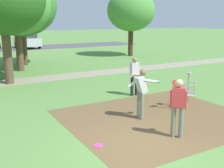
{
  "coord_description": "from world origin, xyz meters",
  "views": [
    {
      "loc": [
        -4.09,
        -5.54,
        3.32
      ],
      "look_at": [
        0.91,
        3.15,
        1.0
      ],
      "focal_mm": 44.92,
      "sensor_mm": 36.0,
      "label": 1
    }
  ],
  "objects_px": {
    "parked_car_rightmost": "(27,40)",
    "tree_far_left": "(16,7)",
    "player_foreground_watching": "(141,90)",
    "tree_mid_right": "(21,6)",
    "player_waiting_left": "(134,74)",
    "tree_mid_center": "(131,11)",
    "player_throwing": "(178,105)",
    "frisbee_near_basket": "(98,146)",
    "disc_golf_basket": "(187,89)"
  },
  "relations": [
    {
      "from": "tree_mid_right",
      "to": "parked_car_rightmost",
      "type": "xyz_separation_m",
      "value": [
        3.29,
        12.61,
        -3.33
      ]
    },
    {
      "from": "frisbee_near_basket",
      "to": "parked_car_rightmost",
      "type": "bearing_deg",
      "value": 80.13
    },
    {
      "from": "disc_golf_basket",
      "to": "tree_far_left",
      "type": "distance_m",
      "value": 12.4
    },
    {
      "from": "player_throwing",
      "to": "player_waiting_left",
      "type": "relative_size",
      "value": 1.0
    },
    {
      "from": "tree_far_left",
      "to": "parked_car_rightmost",
      "type": "distance_m",
      "value": 15.83
    },
    {
      "from": "tree_mid_center",
      "to": "parked_car_rightmost",
      "type": "xyz_separation_m",
      "value": [
        -6.56,
        12.04,
        -3.14
      ]
    },
    {
      "from": "frisbee_near_basket",
      "to": "parked_car_rightmost",
      "type": "xyz_separation_m",
      "value": [
        4.8,
        27.58,
        0.91
      ]
    },
    {
      "from": "disc_golf_basket",
      "to": "tree_far_left",
      "type": "relative_size",
      "value": 0.23
    },
    {
      "from": "player_waiting_left",
      "to": "parked_car_rightmost",
      "type": "height_order",
      "value": "parked_car_rightmost"
    },
    {
      "from": "tree_mid_right",
      "to": "disc_golf_basket",
      "type": "bearing_deg",
      "value": -78.13
    },
    {
      "from": "tree_mid_center",
      "to": "tree_mid_right",
      "type": "relative_size",
      "value": 0.92
    },
    {
      "from": "player_throwing",
      "to": "disc_golf_basket",
      "type": "bearing_deg",
      "value": 40.46
    },
    {
      "from": "player_throwing",
      "to": "tree_mid_center",
      "type": "xyz_separation_m",
      "value": [
        9.13,
        16.15,
        3.09
      ]
    },
    {
      "from": "player_throwing",
      "to": "tree_far_left",
      "type": "xyz_separation_m",
      "value": [
        -1.5,
        13.22,
        3.12
      ]
    },
    {
      "from": "player_throwing",
      "to": "tree_mid_center",
      "type": "relative_size",
      "value": 0.29
    },
    {
      "from": "player_waiting_left",
      "to": "tree_mid_center",
      "type": "relative_size",
      "value": 0.29
    },
    {
      "from": "parked_car_rightmost",
      "to": "tree_far_left",
      "type": "bearing_deg",
      "value": -105.21
    },
    {
      "from": "player_foreground_watching",
      "to": "parked_car_rightmost",
      "type": "height_order",
      "value": "parked_car_rightmost"
    },
    {
      "from": "parked_car_rightmost",
      "to": "tree_mid_right",
      "type": "bearing_deg",
      "value": -104.61
    },
    {
      "from": "frisbee_near_basket",
      "to": "tree_mid_right",
      "type": "height_order",
      "value": "tree_mid_right"
    },
    {
      "from": "player_foreground_watching",
      "to": "player_waiting_left",
      "type": "relative_size",
      "value": 1.0
    },
    {
      "from": "player_throwing",
      "to": "player_waiting_left",
      "type": "height_order",
      "value": "same"
    },
    {
      "from": "frisbee_near_basket",
      "to": "parked_car_rightmost",
      "type": "relative_size",
      "value": 0.05
    },
    {
      "from": "player_waiting_left",
      "to": "tree_mid_right",
      "type": "xyz_separation_m",
      "value": [
        -2.23,
        11.19,
        3.28
      ]
    },
    {
      "from": "player_foreground_watching",
      "to": "frisbee_near_basket",
      "type": "bearing_deg",
      "value": -151.83
    },
    {
      "from": "player_throwing",
      "to": "parked_car_rightmost",
      "type": "distance_m",
      "value": 28.3
    },
    {
      "from": "tree_mid_center",
      "to": "tree_mid_right",
      "type": "distance_m",
      "value": 9.87
    },
    {
      "from": "player_throwing",
      "to": "frisbee_near_basket",
      "type": "relative_size",
      "value": 7.08
    },
    {
      "from": "frisbee_near_basket",
      "to": "tree_mid_center",
      "type": "relative_size",
      "value": 0.04
    },
    {
      "from": "tree_mid_right",
      "to": "tree_far_left",
      "type": "distance_m",
      "value": 2.48
    },
    {
      "from": "disc_golf_basket",
      "to": "parked_car_rightmost",
      "type": "height_order",
      "value": "parked_car_rightmost"
    },
    {
      "from": "player_foreground_watching",
      "to": "player_throwing",
      "type": "xyz_separation_m",
      "value": [
        -0.03,
        -1.81,
        -0.02
      ]
    },
    {
      "from": "player_foreground_watching",
      "to": "parked_car_rightmost",
      "type": "distance_m",
      "value": 26.5
    },
    {
      "from": "tree_mid_center",
      "to": "parked_car_rightmost",
      "type": "bearing_deg",
      "value": 118.59
    },
    {
      "from": "player_foreground_watching",
      "to": "player_waiting_left",
      "type": "xyz_separation_m",
      "value": [
        1.48,
        2.57,
        -0.02
      ]
    },
    {
      "from": "player_foreground_watching",
      "to": "tree_mid_right",
      "type": "bearing_deg",
      "value": 93.11
    },
    {
      "from": "disc_golf_basket",
      "to": "player_waiting_left",
      "type": "height_order",
      "value": "player_waiting_left"
    },
    {
      "from": "player_throwing",
      "to": "tree_mid_right",
      "type": "height_order",
      "value": "tree_mid_right"
    },
    {
      "from": "frisbee_near_basket",
      "to": "tree_far_left",
      "type": "distance_m",
      "value": 13.28
    },
    {
      "from": "player_foreground_watching",
      "to": "tree_mid_right",
      "type": "distance_m",
      "value": 14.16
    },
    {
      "from": "player_foreground_watching",
      "to": "tree_mid_right",
      "type": "xyz_separation_m",
      "value": [
        -0.75,
        13.76,
        3.26
      ]
    },
    {
      "from": "player_waiting_left",
      "to": "tree_mid_right",
      "type": "bearing_deg",
      "value": 101.26
    },
    {
      "from": "tree_far_left",
      "to": "parked_car_rightmost",
      "type": "height_order",
      "value": "tree_far_left"
    },
    {
      "from": "disc_golf_basket",
      "to": "parked_car_rightmost",
      "type": "relative_size",
      "value": 0.31
    },
    {
      "from": "player_foreground_watching",
      "to": "tree_mid_right",
      "type": "relative_size",
      "value": 0.27
    },
    {
      "from": "tree_far_left",
      "to": "parked_car_rightmost",
      "type": "bearing_deg",
      "value": 74.79
    },
    {
      "from": "player_waiting_left",
      "to": "player_throwing",
      "type": "bearing_deg",
      "value": -109.06
    },
    {
      "from": "frisbee_near_basket",
      "to": "tree_mid_center",
      "type": "distance_m",
      "value": 19.68
    },
    {
      "from": "tree_mid_center",
      "to": "frisbee_near_basket",
      "type": "bearing_deg",
      "value": -126.15
    },
    {
      "from": "frisbee_near_basket",
      "to": "tree_mid_center",
      "type": "height_order",
      "value": "tree_mid_center"
    }
  ]
}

